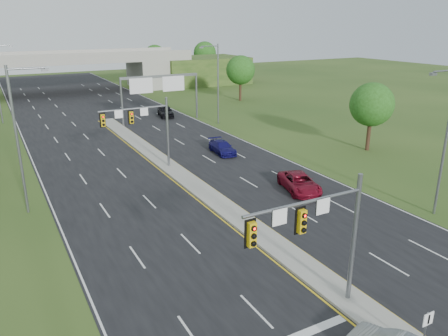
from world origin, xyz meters
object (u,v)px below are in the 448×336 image
signal_mast_far (145,123)px  keep_right_sign (426,326)px  car_far_c (165,111)px  car_far_b (222,147)px  overpass (67,75)px  signal_mast_near (321,228)px  car_far_a (300,183)px  sign_gantry (159,86)px

signal_mast_far → keep_right_sign: 29.71m
keep_right_sign → car_far_c: bearing=80.6°
car_far_b → car_far_c: (1.72, 21.46, 0.17)m
overpass → keep_right_sign: bearing=-90.0°
signal_mast_far → overpass: 55.13m
signal_mast_near → keep_right_sign: signal_mast_near is taller
car_far_b → overpass: bearing=102.3°
signal_mast_near → car_far_a: bearing=54.7°
signal_mast_near → car_far_b: signal_mast_near is taller
sign_gantry → overpass: size_ratio=0.14×
overpass → car_far_b: size_ratio=17.25×
keep_right_sign → overpass: size_ratio=0.03×
signal_mast_near → signal_mast_far: same height
keep_right_sign → car_far_b: size_ratio=0.47×
signal_mast_near → car_far_b: (9.22, 26.77, -4.03)m
signal_mast_far → sign_gantry: signal_mast_far is taller
signal_mast_far → overpass: size_ratio=0.09×
car_far_a → car_far_c: car_far_c is taller
sign_gantry → car_far_c: 5.80m
keep_right_sign → car_far_c: size_ratio=0.44×
car_far_b → car_far_c: size_ratio=0.94×
sign_gantry → overpass: bearing=100.8°
car_far_b → keep_right_sign: bearing=-97.7°
signal_mast_near → overpass: (2.26, 80.07, -1.17)m
keep_right_sign → car_far_a: size_ratio=0.41×
signal_mast_near → car_far_a: size_ratio=1.32×
signal_mast_far → keep_right_sign: size_ratio=3.18×
car_far_b → car_far_c: bearing=90.3°
signal_mast_far → overpass: bearing=87.6°
car_far_a → car_far_b: (-0.44, 13.13, -0.07)m
overpass → signal_mast_near: bearing=-91.6°
signal_mast_near → car_far_c: signal_mast_near is taller
signal_mast_far → car_far_b: (9.22, 1.77, -4.03)m
overpass → signal_mast_far: bearing=-92.4°
signal_mast_far → keep_right_sign: signal_mast_far is taller
keep_right_sign → sign_gantry: sign_gantry is taller
car_far_c → signal_mast_near: bearing=-91.1°
keep_right_sign → car_far_c: 53.40m
overpass → car_far_c: (8.68, -31.84, -2.69)m
signal_mast_near → sign_gantry: 45.88m
car_far_a → sign_gantry: bearing=107.0°
signal_mast_far → signal_mast_near: bearing=-90.0°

